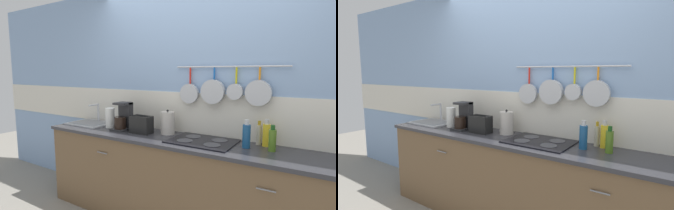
# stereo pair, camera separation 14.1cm
# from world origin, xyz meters

# --- Properties ---
(wall_back) EXTENTS (7.20, 0.14, 2.60)m
(wall_back) POSITION_xyz_m (0.00, 0.32, 1.28)
(wall_back) COLOR #84A3CC
(wall_back) RESTS_ON ground_plane
(cabinet_base) EXTENTS (3.35, 0.54, 0.90)m
(cabinet_base) POSITION_xyz_m (0.00, -0.00, 0.45)
(cabinet_base) COLOR brown
(cabinet_base) RESTS_ON ground_plane
(countertop) EXTENTS (3.39, 0.57, 0.03)m
(countertop) POSITION_xyz_m (0.00, 0.00, 0.92)
(countertop) COLOR #2D2D33
(countertop) RESTS_ON cabinet_base
(sink_basin) EXTENTS (0.52, 0.39, 0.25)m
(sink_basin) POSITION_xyz_m (-1.39, 0.07, 0.96)
(sink_basin) COLOR #B7BABF
(sink_basin) RESTS_ON countertop
(paper_towel_roll) EXTENTS (0.11, 0.11, 0.24)m
(paper_towel_roll) POSITION_xyz_m (-1.01, 0.04, 1.06)
(paper_towel_roll) COLOR white
(paper_towel_roll) RESTS_ON countertop
(coffee_maker) EXTENTS (0.18, 0.22, 0.32)m
(coffee_maker) POSITION_xyz_m (-0.80, 0.04, 1.07)
(coffee_maker) COLOR #262628
(coffee_maker) RESTS_ON countertop
(toaster) EXTENTS (0.25, 0.14, 0.19)m
(toaster) POSITION_xyz_m (-0.53, 0.01, 1.03)
(toaster) COLOR black
(toaster) RESTS_ON countertop
(kettle) EXTENTS (0.15, 0.15, 0.26)m
(kettle) POSITION_xyz_m (-0.27, 0.14, 1.06)
(kettle) COLOR beige
(kettle) RESTS_ON countertop
(cooktop) EXTENTS (0.62, 0.46, 0.01)m
(cooktop) POSITION_xyz_m (0.18, 0.04, 0.94)
(cooktop) COLOR black
(cooktop) RESTS_ON countertop
(bottle_olive_oil) EXTENTS (0.07, 0.07, 0.25)m
(bottle_olive_oil) POSITION_xyz_m (0.59, 0.06, 1.05)
(bottle_olive_oil) COLOR navy
(bottle_olive_oil) RESTS_ON countertop
(bottle_sesame_oil) EXTENTS (0.05, 0.05, 0.22)m
(bottle_sesame_oil) POSITION_xyz_m (0.66, 0.22, 1.04)
(bottle_sesame_oil) COLOR #BFB799
(bottle_sesame_oil) RESTS_ON countertop
(bottle_cooking_wine) EXTENTS (0.07, 0.07, 0.24)m
(bottle_cooking_wine) POSITION_xyz_m (0.73, 0.20, 1.05)
(bottle_cooking_wine) COLOR yellow
(bottle_cooking_wine) RESTS_ON countertop
(bottle_dish_soap) EXTENTS (0.06, 0.06, 0.22)m
(bottle_dish_soap) POSITION_xyz_m (0.81, 0.07, 1.04)
(bottle_dish_soap) COLOR #4C721E
(bottle_dish_soap) RESTS_ON countertop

